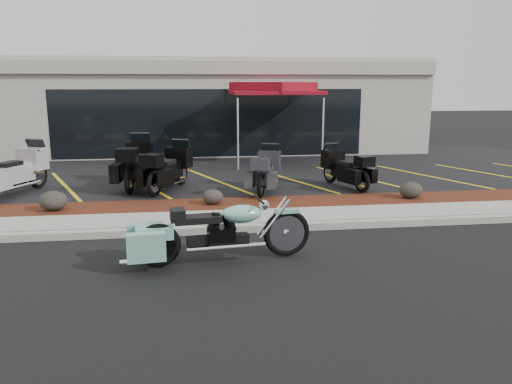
{
  "coord_description": "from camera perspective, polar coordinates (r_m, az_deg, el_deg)",
  "views": [
    {
      "loc": [
        -0.86,
        -8.95,
        2.99
      ],
      "look_at": [
        0.52,
        1.2,
        0.77
      ],
      "focal_mm": 35.0,
      "sensor_mm": 36.0,
      "label": 1
    }
  ],
  "objects": [
    {
      "name": "touring_black_rear",
      "position": [
        14.66,
        8.49,
        3.28
      ],
      "size": [
        1.39,
        2.17,
        1.18
      ],
      "primitive_type": null,
      "rotation": [
        0.0,
        0.0,
        1.9
      ],
      "color": "black",
      "rests_on": "upper_lot"
    },
    {
      "name": "boulder_mid",
      "position": [
        12.02,
        -4.96,
        -0.55
      ],
      "size": [
        0.5,
        0.42,
        0.35
      ],
      "primitive_type": "ellipsoid",
      "color": "black",
      "rests_on": "mulch_bed"
    },
    {
      "name": "touring_grey",
      "position": [
        14.05,
        1.64,
        3.12
      ],
      "size": [
        1.42,
        2.25,
        1.22
      ],
      "primitive_type": null,
      "rotation": [
        0.0,
        0.0,
        1.25
      ],
      "color": "#323338",
      "rests_on": "upper_lot"
    },
    {
      "name": "mulch_bed",
      "position": [
        12.13,
        -3.43,
        -1.65
      ],
      "size": [
        24.0,
        1.2,
        0.16
      ],
      "primitive_type": "cube",
      "color": "#3B150D",
      "rests_on": "ground"
    },
    {
      "name": "popup_canopy",
      "position": [
        18.29,
        2.06,
        11.61
      ],
      "size": [
        3.67,
        3.67,
        2.91
      ],
      "rotation": [
        0.0,
        0.0,
        0.2
      ],
      "color": "silver",
      "rests_on": "upper_lot"
    },
    {
      "name": "touring_black_mid",
      "position": [
        14.39,
        -8.56,
        3.41
      ],
      "size": [
        1.72,
        2.43,
        1.32
      ],
      "primitive_type": null,
      "rotation": [
        0.0,
        0.0,
        1.15
      ],
      "color": "black",
      "rests_on": "upper_lot"
    },
    {
      "name": "boulder_left",
      "position": [
        12.27,
        -22.15,
        -0.94
      ],
      "size": [
        0.63,
        0.53,
        0.45
      ],
      "primitive_type": "ellipsoid",
      "color": "black",
      "rests_on": "mulch_bed"
    },
    {
      "name": "hero_cruiser",
      "position": [
        8.75,
        3.53,
        -3.93
      ],
      "size": [
        3.21,
        1.12,
        1.11
      ],
      "primitive_type": null,
      "rotation": [
        0.0,
        0.0,
        0.1
      ],
      "color": "#77BAAA",
      "rests_on": "ground"
    },
    {
      "name": "curb",
      "position": [
        10.31,
        -2.63,
        -4.19
      ],
      "size": [
        24.0,
        0.25,
        0.15
      ],
      "primitive_type": "cube",
      "color": "gray",
      "rests_on": "ground"
    },
    {
      "name": "touring_black_front",
      "position": [
        15.16,
        -12.99,
        3.92
      ],
      "size": [
        1.18,
        2.57,
        1.45
      ],
      "primitive_type": null,
      "rotation": [
        0.0,
        0.0,
        1.48
      ],
      "color": "black",
      "rests_on": "upper_lot"
    },
    {
      "name": "touring_white",
      "position": [
        15.02,
        -23.78,
        2.98
      ],
      "size": [
        1.81,
        2.53,
        1.38
      ],
      "primitive_type": null,
      "rotation": [
        0.0,
        0.0,
        1.14
      ],
      "color": "beige",
      "rests_on": "upper_lot"
    },
    {
      "name": "boulder_right",
      "position": [
        13.2,
        17.28,
        0.23
      ],
      "size": [
        0.59,
        0.49,
        0.42
      ],
      "primitive_type": "ellipsoid",
      "color": "black",
      "rests_on": "mulch_bed"
    },
    {
      "name": "upper_lot",
      "position": [
        17.42,
        -4.78,
        2.57
      ],
      "size": [
        26.0,
        9.6,
        0.15
      ],
      "primitive_type": "cube",
      "color": "black",
      "rests_on": "ground"
    },
    {
      "name": "ground",
      "position": [
        9.47,
        -2.14,
        -6.16
      ],
      "size": [
        90.0,
        90.0,
        0.0
      ],
      "primitive_type": "plane",
      "color": "black",
      "rests_on": "ground"
    },
    {
      "name": "traffic_cone",
      "position": [
        16.98,
        -8.41,
        3.29
      ],
      "size": [
        0.37,
        0.37,
        0.47
      ],
      "primitive_type": "cone",
      "rotation": [
        0.0,
        0.0,
        0.02
      ],
      "color": "#CA5606",
      "rests_on": "upper_lot"
    },
    {
      "name": "sidewalk",
      "position": [
        10.98,
        -2.96,
        -3.17
      ],
      "size": [
        24.0,
        1.2,
        0.15
      ],
      "primitive_type": "cube",
      "color": "gray",
      "rests_on": "ground"
    },
    {
      "name": "dealership_building",
      "position": [
        23.45,
        -5.69,
        9.79
      ],
      "size": [
        18.0,
        8.16,
        4.0
      ],
      "color": "gray",
      "rests_on": "ground"
    }
  ]
}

